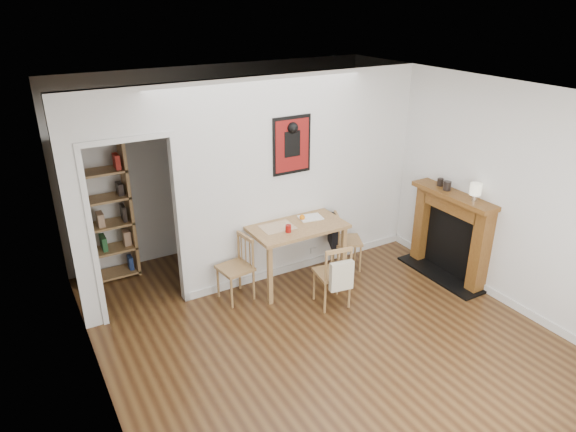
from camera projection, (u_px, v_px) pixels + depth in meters
ground at (321, 332)px, 5.69m from camera, size 5.20×5.20×0.00m
room_shell at (270, 184)px, 6.28m from camera, size 5.20×5.20×5.20m
dining_table at (295, 231)px, 6.42m from camera, size 1.19×0.76×0.81m
chair_left at (235, 269)px, 6.16m from camera, size 0.46×0.46×0.81m
chair_right at (346, 240)px, 6.87m from camera, size 0.55×0.52×0.79m
chair_front at (332, 274)px, 6.04m from camera, size 0.46×0.51×0.81m
bookshelf at (99, 213)px, 6.42m from camera, size 0.78×0.31×1.86m
fireplace at (451, 232)px, 6.63m from camera, size 0.45×1.25×1.16m
red_glass at (288, 229)px, 6.14m from camera, size 0.07×0.07×0.09m
orange_fruit at (302, 217)px, 6.48m from camera, size 0.07×0.07×0.07m
placemat at (277, 227)px, 6.29m from camera, size 0.41×0.31×0.00m
notebook at (311, 218)px, 6.54m from camera, size 0.32×0.26×0.01m
mantel_lamp at (476, 190)px, 6.10m from camera, size 0.14×0.14×0.22m
ceramic_jar_a at (447, 186)px, 6.46m from camera, size 0.10×0.10×0.12m
ceramic_jar_b at (440, 182)px, 6.62m from camera, size 0.08×0.08×0.10m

